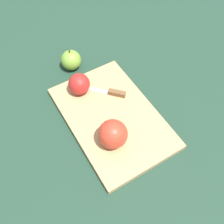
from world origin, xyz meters
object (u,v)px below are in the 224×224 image
at_px(apple_half_right, 79,84).
at_px(knife, 113,93).
at_px(apple_half_left, 113,134).
at_px(apple_whole, 71,60).

height_order(apple_half_right, knife, apple_half_right).
height_order(apple_half_left, apple_whole, apple_half_left).
bearing_deg(apple_half_right, apple_whole, -140.85).
bearing_deg(knife, apple_half_right, 8.93).
bearing_deg(apple_whole, apple_half_right, 159.41).
bearing_deg(apple_half_left, apple_whole, -23.80).
bearing_deg(apple_half_right, knife, 105.50).
distance_m(apple_half_left, apple_half_right, 0.22).
distance_m(knife, apple_whole, 0.20).
distance_m(apple_half_left, apple_whole, 0.35).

